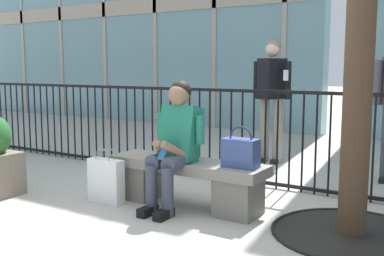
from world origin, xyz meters
name	(u,v)px	position (x,y,z in m)	size (l,w,h in m)	color
ground_plane	(187,205)	(0.00, 0.00, 0.00)	(60.00, 60.00, 0.00)	#B2ADA3
stone_bench	(186,178)	(0.00, 0.00, 0.27)	(1.60, 0.44, 0.45)	gray
seated_person_with_phone	(175,141)	(-0.04, -0.13, 0.65)	(0.52, 0.66, 1.21)	#383D4C
handbag_on_bench	(241,152)	(0.58, -0.01, 0.59)	(0.31, 0.18, 0.37)	#33477F
shopping_bag	(106,180)	(-0.73, -0.34, 0.23)	(0.38, 0.12, 0.55)	white
bystander_further_back	(272,92)	(-0.13, 2.39, 1.00)	(0.55, 0.43, 1.71)	gray
plaza_railing	(236,136)	(0.00, 1.06, 0.55)	(9.00, 0.04, 1.09)	black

